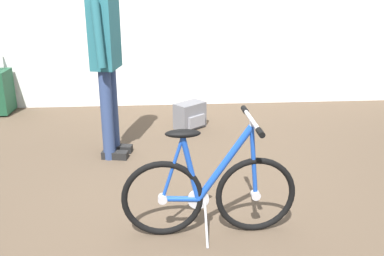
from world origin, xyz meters
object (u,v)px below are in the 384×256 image
(folding_bike_foreground, at_px, (209,191))
(rolling_suitcase, at_px, (2,91))
(visitor_near_wall, at_px, (106,50))
(backpack_on_floor, at_px, (190,116))

(folding_bike_foreground, height_order, rolling_suitcase, rolling_suitcase)
(visitor_near_wall, distance_m, backpack_on_floor, 1.37)
(folding_bike_foreground, height_order, backpack_on_floor, folding_bike_foreground)
(folding_bike_foreground, bearing_deg, rolling_suitcase, 128.42)
(backpack_on_floor, bearing_deg, rolling_suitcase, 162.44)
(visitor_near_wall, height_order, backpack_on_floor, visitor_near_wall)
(visitor_near_wall, relative_size, rolling_suitcase, 2.08)
(rolling_suitcase, xyz_separation_m, backpack_on_floor, (2.26, -0.72, -0.14))
(visitor_near_wall, xyz_separation_m, backpack_on_floor, (0.79, 0.73, -0.85))
(visitor_near_wall, relative_size, backpack_on_floor, 4.52)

